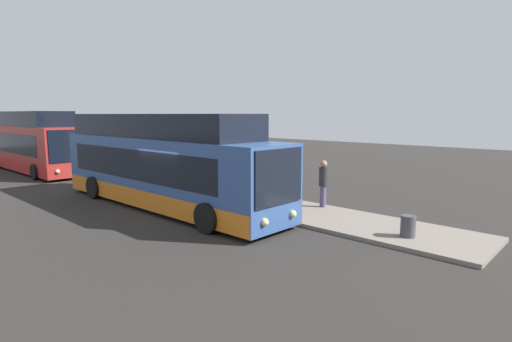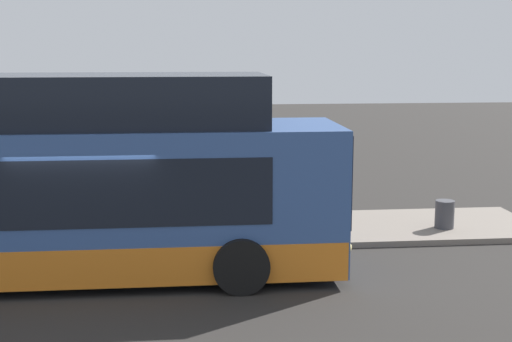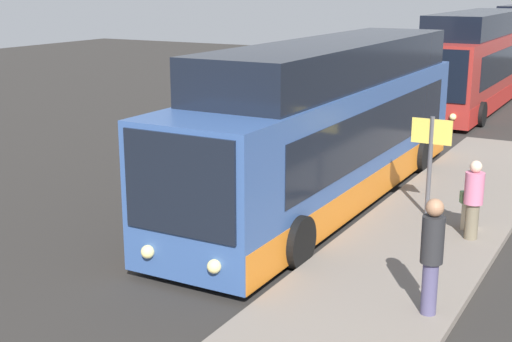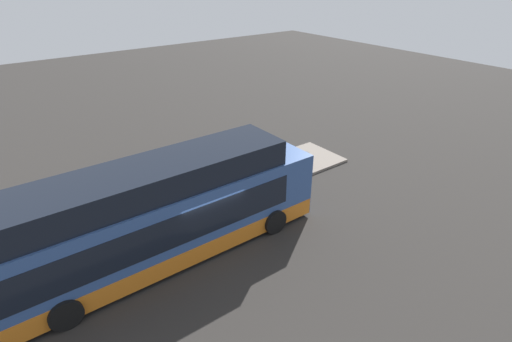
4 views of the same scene
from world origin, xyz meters
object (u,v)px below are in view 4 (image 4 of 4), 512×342
at_px(bus_lead, 159,219).
at_px(passenger_boarding, 156,183).
at_px(sign_post, 142,188).
at_px(passenger_waiting, 224,156).
at_px(suitcase, 146,198).
at_px(trash_bin, 305,158).

xyz_separation_m(bus_lead, passenger_boarding, (1.46, 3.73, -0.70)).
xyz_separation_m(passenger_boarding, sign_post, (-1.03, -1.18, 0.61)).
height_order(passenger_waiting, suitcase, passenger_waiting).
bearing_deg(sign_post, suitcase, 66.42).
distance_m(passenger_waiting, sign_post, 5.00).
bearing_deg(suitcase, passenger_boarding, 15.26).
distance_m(bus_lead, passenger_waiting, 6.56).
relative_size(bus_lead, passenger_waiting, 6.63).
height_order(passenger_boarding, suitcase, passenger_boarding).
bearing_deg(trash_bin, passenger_boarding, 170.18).
bearing_deg(passenger_boarding, trash_bin, -135.41).
distance_m(suitcase, trash_bin, 8.49).
bearing_deg(passenger_waiting, suitcase, 134.71).
height_order(passenger_waiting, sign_post, sign_post).
bearing_deg(sign_post, bus_lead, -99.63).
relative_size(passenger_waiting, suitcase, 1.92).
relative_size(bus_lead, sign_post, 5.58).
xyz_separation_m(bus_lead, trash_bin, (9.28, 2.38, -1.24)).
distance_m(suitcase, sign_post, 1.57).
bearing_deg(bus_lead, trash_bin, 14.37).
bearing_deg(passenger_boarding, passenger_waiting, -122.37).
height_order(passenger_waiting, trash_bin, passenger_waiting).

